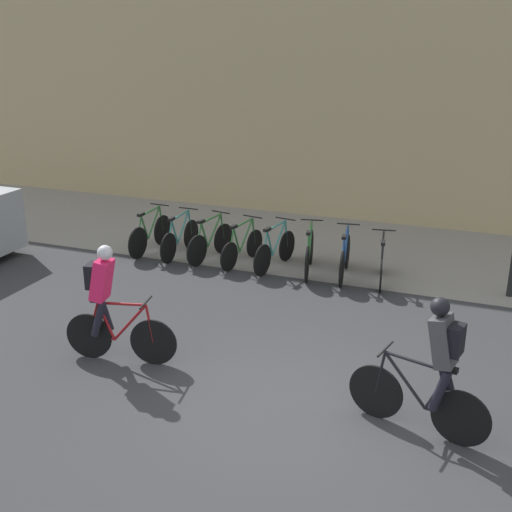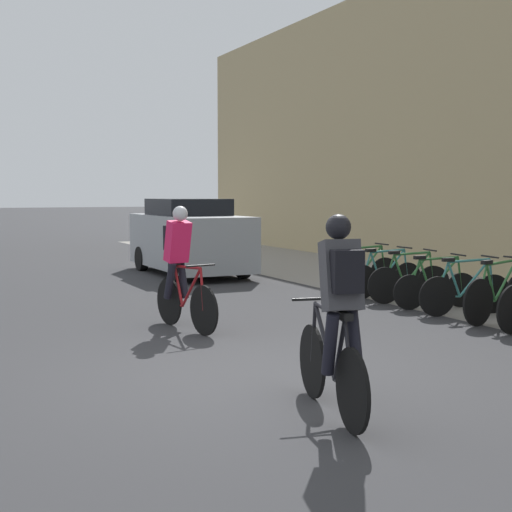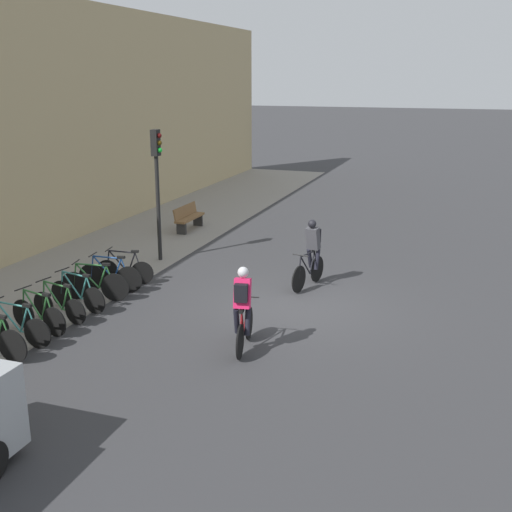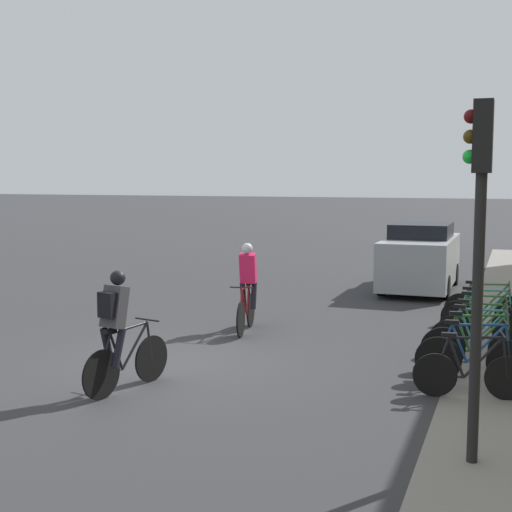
% 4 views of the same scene
% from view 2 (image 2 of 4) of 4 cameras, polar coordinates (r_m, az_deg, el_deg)
% --- Properties ---
extents(ground, '(200.00, 200.00, 0.00)m').
position_cam_2_polar(ground, '(7.80, -1.01, -9.62)').
color(ground, '#333335').
extents(cyclist_pink, '(1.69, 0.53, 1.79)m').
position_cam_2_polar(cyclist_pink, '(10.44, -6.09, -0.66)').
color(cyclist_pink, black).
rests_on(cyclist_pink, ground).
extents(cyclist_grey, '(1.74, 0.57, 1.80)m').
position_cam_2_polar(cyclist_grey, '(6.21, 6.57, -4.53)').
color(cyclist_grey, black).
rests_on(cyclist_grey, ground).
extents(parked_bike_0, '(0.46, 1.71, 0.98)m').
position_cam_2_polar(parked_bike_0, '(14.34, 8.56, -1.32)').
color(parked_bike_0, black).
rests_on(parked_bike_0, ground).
extents(parked_bike_1, '(0.46, 1.70, 0.96)m').
position_cam_2_polar(parked_bike_1, '(13.75, 10.27, -1.67)').
color(parked_bike_1, black).
rests_on(parked_bike_1, ground).
extents(parked_bike_2, '(0.47, 1.60, 0.97)m').
position_cam_2_polar(parked_bike_2, '(13.17, 12.14, -1.97)').
color(parked_bike_2, black).
rests_on(parked_bike_2, ground).
extents(parked_bike_3, '(0.46, 1.59, 0.94)m').
position_cam_2_polar(parked_bike_3, '(12.62, 14.18, -2.40)').
color(parked_bike_3, black).
rests_on(parked_bike_3, ground).
extents(parked_bike_4, '(0.46, 1.67, 0.96)m').
position_cam_2_polar(parked_bike_4, '(12.07, 16.40, -2.71)').
color(parked_bike_4, black).
rests_on(parked_bike_4, ground).
extents(parked_bike_5, '(0.52, 1.74, 0.99)m').
position_cam_2_polar(parked_bike_5, '(11.55, 18.85, -3.00)').
color(parked_bike_5, black).
rests_on(parked_bike_5, ground).
extents(parked_car, '(4.30, 1.84, 1.85)m').
position_cam_2_polar(parked_car, '(17.52, -5.34, 1.46)').
color(parked_car, '#9EA3A8').
rests_on(parked_car, ground).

